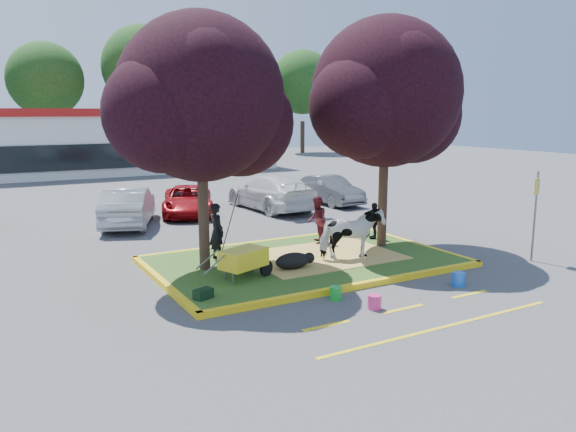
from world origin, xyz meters
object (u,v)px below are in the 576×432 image
sign_post (536,206)px  wheelbarrow (244,259)px  bucket_green (336,293)px  cow (352,234)px  calf (293,261)px  car_silver (128,206)px  handler (217,231)px  bucket_pink (375,302)px  bucket_blue (459,279)px

sign_post → wheelbarrow: bearing=146.3°
sign_post → bucket_green: bearing=160.2°
cow → calf: (-1.85, 0.04, -0.52)m
cow → car_silver: 9.50m
calf → car_silver: car_silver is taller
calf → car_silver: size_ratio=0.22×
handler → wheelbarrow: bearing=168.7°
wheelbarrow → bucket_pink: 3.44m
bucket_blue → car_silver: size_ratio=0.08×
sign_post → bucket_pink: size_ratio=8.12×
calf → wheelbarrow: size_ratio=0.49×
bucket_green → wheelbarrow: bearing=124.1°
cow → bucket_green: cow is taller
wheelbarrow → bucket_pink: (1.74, -2.92, -0.52)m
sign_post → car_silver: 13.93m
calf → sign_post: 7.10m
bucket_green → car_silver: car_silver is taller
calf → wheelbarrow: 1.57m
handler → bucket_green: bearing=-170.9°
bucket_green → bucket_pink: 1.00m
wheelbarrow → bucket_green: wheelbarrow is taller
cow → bucket_blue: size_ratio=5.09×
bucket_green → bucket_pink: bearing=-67.5°
cow → sign_post: size_ratio=0.68×
calf → bucket_blue: bearing=-61.1°
bucket_pink → car_silver: car_silver is taller
cow → calf: bearing=100.8°
bucket_green → bucket_pink: bucket_pink is taller
handler → cow: bearing=-127.8°
bucket_green → sign_post: bearing=0.4°
calf → handler: (-1.37, 1.86, 0.58)m
handler → calf: bearing=-151.0°
bucket_pink → calf: bearing=94.1°
cow → handler: size_ratio=1.10×
cow → sign_post: 5.30m
calf → handler: size_ratio=0.62×
wheelbarrow → car_silver: (-0.66, 8.81, 0.05)m
wheelbarrow → bucket_blue: wheelbarrow is taller
wheelbarrow → handler: bearing=64.8°
bucket_green → handler: bearing=106.4°
cow → wheelbarrow: size_ratio=0.86×
sign_post → bucket_blue: (-3.59, -0.67, -1.42)m
sign_post → handler: bearing=132.9°
cow → car_silver: cow is taller
bucket_pink → bucket_blue: size_ratio=0.93×
cow → car_silver: bearing=37.0°
bucket_blue → wheelbarrow: bearing=150.0°
sign_post → car_silver: (-8.81, 10.76, -0.87)m
bucket_pink → cow: bearing=62.6°
handler → wheelbarrow: (-0.14, -2.11, -0.27)m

